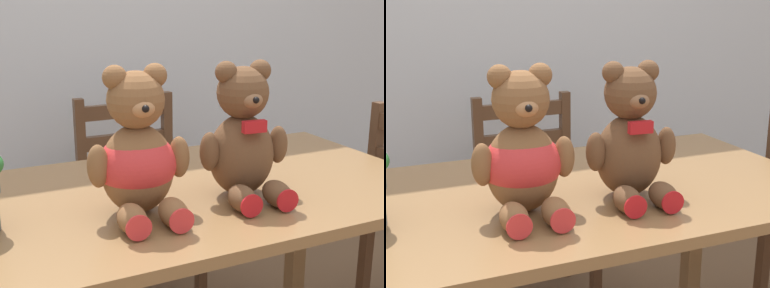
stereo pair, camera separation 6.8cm
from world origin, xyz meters
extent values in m
cube|color=olive|center=(0.00, 0.39, 0.76)|extent=(1.48, 0.78, 0.03)
cube|color=olive|center=(0.69, 0.73, 0.37)|extent=(0.06, 0.06, 0.75)
cube|color=brown|center=(0.16, 1.09, 0.44)|extent=(0.43, 0.38, 0.03)
cube|color=brown|center=(0.35, 0.91, 0.21)|extent=(0.04, 0.04, 0.43)
cube|color=brown|center=(-0.04, 0.91, 0.21)|extent=(0.04, 0.04, 0.43)
cube|color=brown|center=(0.35, 1.26, 0.44)|extent=(0.04, 0.04, 0.89)
cube|color=brown|center=(-0.04, 1.26, 0.44)|extent=(0.04, 0.04, 0.89)
cube|color=brown|center=(0.16, 1.26, 0.83)|extent=(0.35, 0.03, 0.06)
cube|color=brown|center=(0.16, 1.26, 0.70)|extent=(0.35, 0.03, 0.06)
cube|color=brown|center=(0.93, 0.59, 0.46)|extent=(0.04, 0.04, 0.91)
ellipsoid|color=brown|center=(-0.13, 0.30, 0.89)|extent=(0.19, 0.16, 0.22)
sphere|color=brown|center=(-0.13, 0.30, 1.05)|extent=(0.14, 0.14, 0.14)
sphere|color=brown|center=(-0.08, 0.29, 1.11)|extent=(0.06, 0.06, 0.06)
sphere|color=brown|center=(-0.18, 0.30, 1.11)|extent=(0.06, 0.06, 0.06)
ellipsoid|color=#B2794C|center=(-0.13, 0.24, 1.04)|extent=(0.06, 0.06, 0.04)
sphere|color=black|center=(-0.14, 0.22, 1.05)|extent=(0.02, 0.02, 0.02)
ellipsoid|color=brown|center=(-0.03, 0.27, 0.91)|extent=(0.05, 0.05, 0.10)
ellipsoid|color=brown|center=(-0.23, 0.28, 0.91)|extent=(0.05, 0.05, 0.10)
ellipsoid|color=brown|center=(-0.09, 0.18, 0.81)|extent=(0.07, 0.11, 0.07)
cylinder|color=red|center=(-0.09, 0.13, 0.81)|extent=(0.06, 0.01, 0.06)
ellipsoid|color=brown|center=(-0.19, 0.18, 0.81)|extent=(0.07, 0.11, 0.07)
cylinder|color=red|center=(-0.19, 0.13, 0.81)|extent=(0.06, 0.01, 0.06)
ellipsoid|color=red|center=(-0.13, 0.30, 0.90)|extent=(0.20, 0.18, 0.16)
ellipsoid|color=brown|center=(0.16, 0.30, 0.88)|extent=(0.19, 0.16, 0.22)
sphere|color=brown|center=(0.16, 0.30, 1.05)|extent=(0.14, 0.14, 0.14)
sphere|color=brown|center=(0.21, 0.29, 1.10)|extent=(0.06, 0.06, 0.06)
sphere|color=brown|center=(0.11, 0.30, 1.10)|extent=(0.06, 0.06, 0.06)
ellipsoid|color=#8C5F3F|center=(0.15, 0.24, 1.04)|extent=(0.06, 0.06, 0.04)
sphere|color=black|center=(0.15, 0.22, 1.04)|extent=(0.02, 0.02, 0.02)
ellipsoid|color=brown|center=(0.25, 0.27, 0.91)|extent=(0.06, 0.06, 0.10)
ellipsoid|color=brown|center=(0.06, 0.29, 0.91)|extent=(0.06, 0.06, 0.10)
ellipsoid|color=brown|center=(0.20, 0.18, 0.81)|extent=(0.07, 0.11, 0.06)
cylinder|color=red|center=(0.19, 0.13, 0.81)|extent=(0.06, 0.01, 0.06)
ellipsoid|color=brown|center=(0.10, 0.19, 0.81)|extent=(0.07, 0.11, 0.06)
cylinder|color=red|center=(0.10, 0.14, 0.81)|extent=(0.06, 0.01, 0.06)
cube|color=red|center=(0.15, 0.22, 0.98)|extent=(0.06, 0.03, 0.03)
camera|label=1|loc=(-0.54, -0.87, 1.28)|focal=50.00mm
camera|label=2|loc=(-0.48, -0.90, 1.28)|focal=50.00mm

